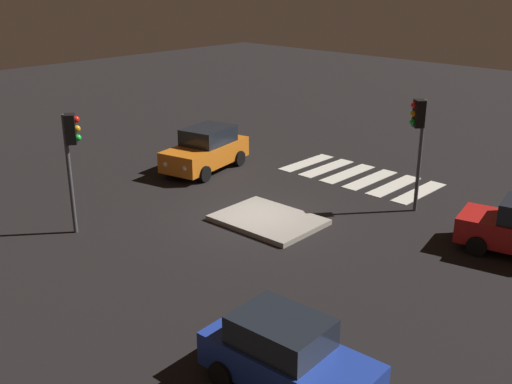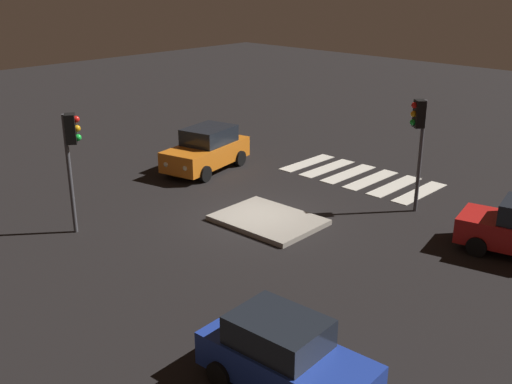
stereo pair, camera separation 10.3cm
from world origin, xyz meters
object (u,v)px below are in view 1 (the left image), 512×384
traffic_island (268,220)px  car_blue (287,357)px  traffic_light_south (418,128)px  car_orange (206,150)px  traffic_light_north (71,144)px

traffic_island → car_blue: 9.08m
traffic_island → traffic_light_south: traffic_light_south is taller
traffic_light_south → car_orange: bearing=-39.3°
traffic_island → car_blue: size_ratio=0.93×
traffic_light_north → traffic_light_south: (-7.11, -9.40, 0.05)m
car_blue → car_orange: car_orange is taller
traffic_island → traffic_light_south: (-3.06, -4.43, 3.03)m
car_blue → traffic_light_south: bearing=103.5°
traffic_island → traffic_light_south: size_ratio=0.88×
traffic_island → car_orange: (6.05, -2.56, 0.83)m
car_blue → traffic_light_north: 10.78m
traffic_island → traffic_light_north: 7.08m
car_orange → traffic_light_south: traffic_light_south is taller
traffic_island → car_orange: bearing=-23.0°
traffic_light_south → traffic_island: bearing=4.5°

